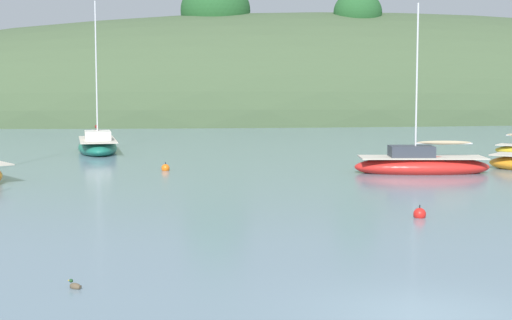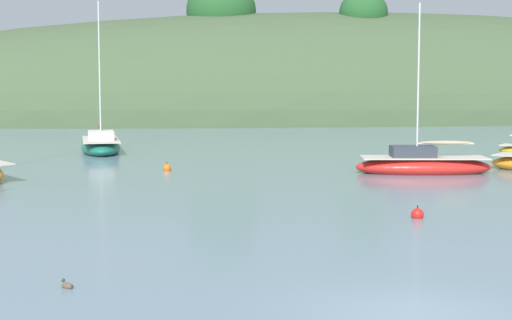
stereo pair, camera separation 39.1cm
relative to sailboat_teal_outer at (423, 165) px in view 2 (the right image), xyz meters
name	(u,v)px [view 2 (the right image)]	position (x,y,z in m)	size (l,w,h in m)	color
ground_plane	(413,316)	(-9.26, -23.92, -0.42)	(400.00, 400.00, 0.00)	slate
far_shoreline_hill	(376,118)	(15.78, 57.77, -0.32)	(150.00, 36.00, 29.80)	#425638
sailboat_teal_outer	(423,165)	(0.00, 0.00, 0.00)	(7.23, 3.50, 8.87)	red
sailboat_blue_center	(101,146)	(-16.68, 14.72, 0.02)	(2.96, 7.50, 10.11)	#196B56
mooring_buoy_channel	(167,168)	(-12.88, 3.32, -0.30)	(0.44, 0.44, 0.54)	orange
mooring_buoy_inner	(417,214)	(-5.06, -12.87, -0.30)	(0.44, 0.44, 0.54)	red
duck_trailing	(67,286)	(-16.28, -20.58, -0.37)	(0.36, 0.37, 0.24)	brown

